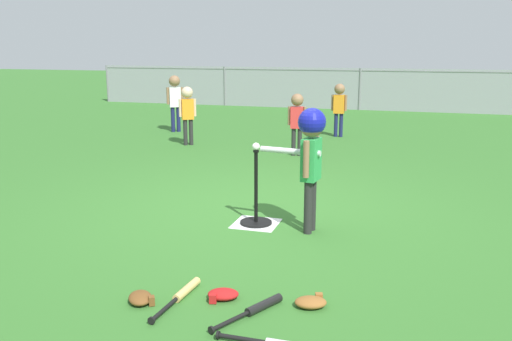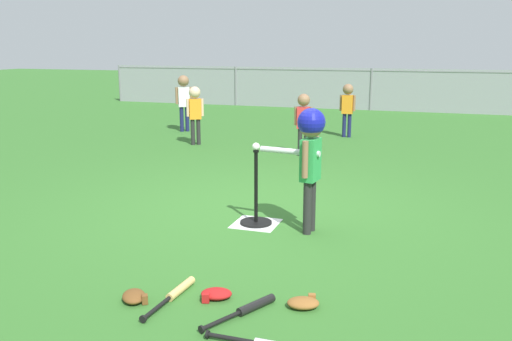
# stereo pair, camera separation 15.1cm
# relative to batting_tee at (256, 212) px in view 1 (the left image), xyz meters

# --- Properties ---
(ground_plane) EXTENTS (60.00, 60.00, 0.00)m
(ground_plane) POSITION_rel_batting_tee_xyz_m (-0.17, 0.44, -0.13)
(ground_plane) COLOR #336B28
(home_plate) EXTENTS (0.44, 0.44, 0.01)m
(home_plate) POSITION_rel_batting_tee_xyz_m (0.00, 0.00, -0.12)
(home_plate) COLOR white
(home_plate) RESTS_ON ground_plane
(batting_tee) EXTENTS (0.32, 0.32, 0.75)m
(batting_tee) POSITION_rel_batting_tee_xyz_m (0.00, 0.00, 0.00)
(batting_tee) COLOR black
(batting_tee) RESTS_ON ground_plane
(baseball_on_tee) EXTENTS (0.07, 0.07, 0.07)m
(baseball_on_tee) POSITION_rel_batting_tee_xyz_m (0.00, 0.00, 0.66)
(baseball_on_tee) COLOR white
(baseball_on_tee) RESTS_ON batting_tee
(batter_child) EXTENTS (0.64, 0.34, 1.19)m
(batter_child) POSITION_rel_batting_tee_xyz_m (0.55, -0.07, 0.72)
(batter_child) COLOR #262626
(batter_child) RESTS_ON ground_plane
(fielder_deep_center) EXTENTS (0.27, 0.22, 1.05)m
(fielder_deep_center) POSITION_rel_batting_tee_xyz_m (-2.48, 3.91, 0.55)
(fielder_deep_center) COLOR #262626
(fielder_deep_center) RESTS_ON ground_plane
(fielder_near_right) EXTENTS (0.30, 0.20, 1.01)m
(fielder_near_right) POSITION_rel_batting_tee_xyz_m (-0.39, 3.53, 0.52)
(fielder_near_right) COLOR #262626
(fielder_near_right) RESTS_ON ground_plane
(fielder_deep_left) EXTENTS (0.31, 0.21, 1.04)m
(fielder_deep_left) POSITION_rel_batting_tee_xyz_m (-0.03, 5.63, 0.54)
(fielder_deep_left) COLOR #191E4C
(fielder_deep_left) RESTS_ON ground_plane
(fielder_near_left) EXTENTS (0.30, 0.24, 1.16)m
(fielder_near_left) POSITION_rel_batting_tee_xyz_m (-3.37, 5.27, 0.62)
(fielder_near_left) COLOR #191E4C
(fielder_near_left) RESTS_ON ground_plane
(spare_bat_wood) EXTENTS (0.10, 0.66, 0.06)m
(spare_bat_wood) POSITION_rel_batting_tee_xyz_m (-0.02, -1.72, -0.10)
(spare_bat_wood) COLOR #DBB266
(spare_bat_wood) RESTS_ON ground_plane
(spare_bat_black) EXTENTS (0.34, 0.59, 0.06)m
(spare_bat_black) POSITION_rel_batting_tee_xyz_m (0.55, -1.78, -0.10)
(spare_bat_black) COLOR black
(spare_bat_black) RESTS_ON ground_plane
(glove_by_plate) EXTENTS (0.26, 0.22, 0.07)m
(glove_by_plate) POSITION_rel_batting_tee_xyz_m (0.26, -1.66, -0.09)
(glove_by_plate) COLOR #B21919
(glove_by_plate) RESTS_ON ground_plane
(glove_near_bats) EXTENTS (0.26, 0.22, 0.07)m
(glove_near_bats) POSITION_rel_batting_tee_xyz_m (0.88, -1.60, -0.09)
(glove_near_bats) COLOR brown
(glove_near_bats) RESTS_ON ground_plane
(glove_tossed_aside) EXTENTS (0.26, 0.27, 0.07)m
(glove_tossed_aside) POSITION_rel_batting_tee_xyz_m (-0.26, -1.88, -0.09)
(glove_tossed_aside) COLOR brown
(glove_tossed_aside) RESTS_ON ground_plane
(outfield_fence) EXTENTS (16.06, 0.06, 1.15)m
(outfield_fence) POSITION_rel_batting_tee_xyz_m (-0.17, 10.41, 0.49)
(outfield_fence) COLOR slate
(outfield_fence) RESTS_ON ground_plane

